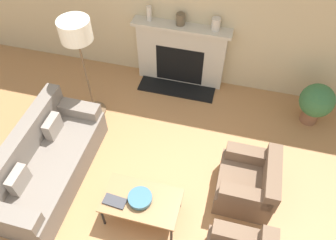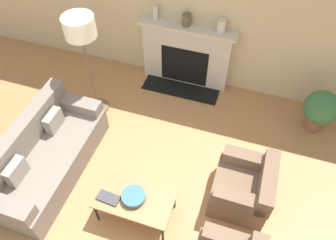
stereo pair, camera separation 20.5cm
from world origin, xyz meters
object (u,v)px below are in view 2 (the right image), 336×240
fireplace (186,56)px  armchair_far (244,188)px  mantel_vase_center_left (186,20)px  bowl (133,196)px  potted_plant (321,109)px  book (108,198)px  couch (46,156)px  mantel_vase_left (155,13)px  floor_lamp (81,34)px  mantel_vase_center_right (221,26)px  coffee_table (135,199)px

fireplace → armchair_far: fireplace is taller
armchair_far → mantel_vase_center_left: bearing=-145.3°
fireplace → bowl: fireplace is taller
mantel_vase_center_left → potted_plant: mantel_vase_center_left is taller
potted_plant → mantel_vase_center_left: bearing=168.9°
book → mantel_vase_center_left: 2.95m
mantel_vase_center_left → couch: bearing=-117.5°
couch → mantel_vase_left: mantel_vase_left is taller
floor_lamp → mantel_vase_center_right: size_ratio=8.61×
book → mantel_vase_center_left: bearing=91.1°
fireplace → book: (-0.17, -2.82, -0.14)m
floor_lamp → fireplace: bearing=42.8°
couch → mantel_vase_left: size_ratio=8.15×
floor_lamp → potted_plant: floor_lamp is taller
fireplace → potted_plant: size_ratio=2.24×
fireplace → mantel_vase_left: (-0.54, 0.01, 0.71)m
fireplace → coffee_table: fireplace is taller
mantel_vase_left → floor_lamp: bearing=-120.6°
floor_lamp → mantel_vase_left: size_ratio=7.16×
couch → mantel_vase_center_right: mantel_vase_center_right is taller
armchair_far → mantel_vase_center_right: size_ratio=4.01×
bowl → mantel_vase_left: size_ratio=1.23×
book → floor_lamp: size_ratio=0.17×
mantel_vase_center_right → fireplace: bearing=-178.5°
coffee_table → floor_lamp: bearing=130.6°
armchair_far → mantel_vase_left: size_ratio=3.33×
coffee_table → mantel_vase_left: mantel_vase_left is taller
mantel_vase_center_left → potted_plant: bearing=-11.1°
coffee_table → floor_lamp: floor_lamp is taller
bowl → mantel_vase_left: (-0.67, 2.73, 0.81)m
fireplace → armchair_far: (1.41, -2.06, -0.27)m
coffee_table → fireplace: bearing=92.9°
couch → coffee_table: bearing=-99.7°
mantel_vase_center_right → potted_plant: size_ratio=0.28×
armchair_far → mantel_vase_center_right: (-0.88, 2.08, 0.97)m
bowl → book: bowl is taller
bowl → mantel_vase_center_right: mantel_vase_center_right is taller
couch → mantel_vase_center_left: (1.29, 2.48, 0.94)m
potted_plant → book: bearing=-135.8°
couch → armchair_far: couch is taller
armchair_far → coffee_table: (-1.27, -0.65, 0.09)m
fireplace → mantel_vase_center_right: (0.53, 0.01, 0.69)m
armchair_far → mantel_vase_center_left: mantel_vase_center_left is taller
mantel_vase_center_right → book: bearing=-103.9°
couch → armchair_far: size_ratio=2.44×
coffee_table → book: size_ratio=3.35×
coffee_table → bowl: bowl is taller
armchair_far → couch: bearing=-81.7°
fireplace → couch: (-1.32, -2.46, -0.25)m
mantel_vase_left → potted_plant: (2.82, -0.45, -0.85)m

